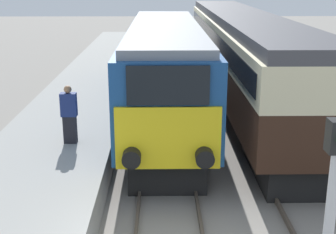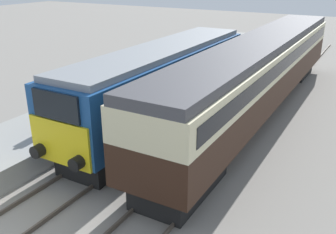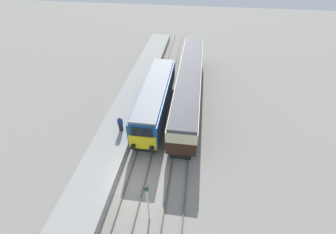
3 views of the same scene
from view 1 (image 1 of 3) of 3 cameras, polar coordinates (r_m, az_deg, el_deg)
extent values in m
cube|color=gray|center=(16.31, -11.96, -1.29)|extent=(3.50, 50.00, 0.87)
cube|color=#4C4238|center=(13.34, -3.24, -6.74)|extent=(0.07, 60.00, 0.14)
cube|color=#4C4238|center=(13.36, 2.97, -6.70)|extent=(0.07, 60.00, 0.14)
cube|color=#4C4238|center=(13.63, 11.29, -6.53)|extent=(0.07, 60.00, 0.14)
cube|color=#4C4238|center=(14.00, 17.08, -6.33)|extent=(0.07, 60.00, 0.14)
cube|color=black|center=(13.75, -0.17, -4.04)|extent=(2.03, 4.00, 1.00)
cube|color=black|center=(21.43, -0.46, 3.58)|extent=(2.03, 4.00, 1.00)
cube|color=navy|center=(17.14, -0.36, 6.28)|extent=(2.70, 13.01, 2.53)
cube|color=yellow|center=(10.93, 0.00, -2.60)|extent=(2.48, 0.10, 1.52)
cube|color=black|center=(10.58, 0.00, 3.88)|extent=(1.89, 0.10, 0.91)
cube|color=gray|center=(16.95, -0.37, 10.89)|extent=(2.38, 12.49, 0.24)
cylinder|color=black|center=(10.90, -4.47, -5.01)|extent=(0.44, 0.35, 0.44)
cylinder|color=black|center=(10.93, 4.50, -4.95)|extent=(0.44, 0.35, 0.44)
cube|color=black|center=(13.64, 14.35, -4.88)|extent=(1.89, 3.60, 0.95)
cube|color=black|center=(29.85, 5.99, 7.20)|extent=(1.89, 3.60, 0.95)
cube|color=#331E14|center=(21.35, 8.76, 6.53)|extent=(2.70, 21.40, 1.43)
cube|color=beige|center=(21.17, 8.91, 9.93)|extent=(2.71, 21.40, 1.12)
cube|color=black|center=(21.17, 8.91, 9.93)|extent=(2.75, 20.55, 0.62)
cube|color=#424247|center=(21.10, 9.00, 11.92)|extent=(2.48, 21.40, 0.36)
cube|color=black|center=(13.44, -11.84, -1.48)|extent=(0.36, 0.24, 0.79)
cube|color=navy|center=(13.24, -12.02, 1.49)|extent=(0.44, 0.26, 0.65)
sphere|color=#9E704C|center=(13.14, -12.14, 3.31)|extent=(0.21, 0.21, 0.21)
camera|label=2|loc=(9.09, 75.80, 14.79)|focal=40.00mm
camera|label=3|loc=(11.88, 143.86, 51.52)|focal=24.00mm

